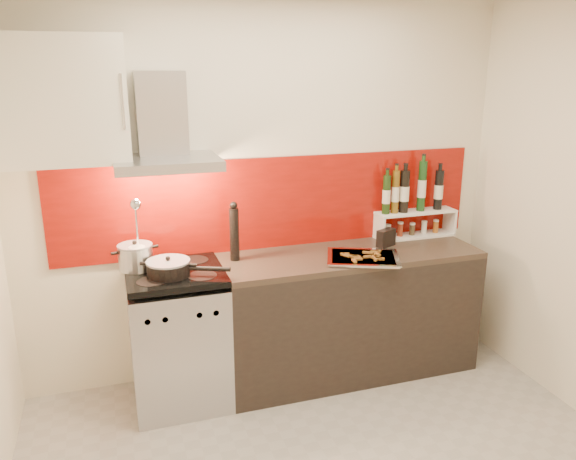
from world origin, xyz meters
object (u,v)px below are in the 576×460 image
object	(u,v)px
stock_pot	(136,257)
pepper_mill	(234,232)
range_stove	(179,338)
saute_pan	(170,268)
counter	(348,312)
baking_tray	(363,257)

from	to	relation	value
stock_pot	pepper_mill	xyz separation A→B (m)	(0.63, -0.00, 0.10)
range_stove	saute_pan	xyz separation A→B (m)	(-0.04, -0.08, 0.52)
counter	baking_tray	world-z (taller)	baking_tray
pepper_mill	baking_tray	xyz separation A→B (m)	(0.81, -0.26, -0.18)
counter	baking_tray	xyz separation A→B (m)	(0.02, -0.16, 0.47)
stock_pot	pepper_mill	distance (m)	0.64
range_stove	counter	bearing A→B (deg)	0.23
counter	stock_pot	size ratio (longest dim) A/B	8.32
pepper_mill	baking_tray	bearing A→B (deg)	-17.75
saute_pan	pepper_mill	xyz separation A→B (m)	(0.45, 0.18, 0.13)
stock_pot	baking_tray	world-z (taller)	stock_pot
range_stove	pepper_mill	bearing A→B (deg)	13.87
range_stove	pepper_mill	xyz separation A→B (m)	(0.41, 0.10, 0.65)
stock_pot	baking_tray	xyz separation A→B (m)	(1.44, -0.26, -0.07)
counter	pepper_mill	world-z (taller)	pepper_mill
counter	stock_pot	world-z (taller)	stock_pot
counter	stock_pot	bearing A→B (deg)	176.07
range_stove	stock_pot	bearing A→B (deg)	155.29
saute_pan	pepper_mill	world-z (taller)	pepper_mill
range_stove	pepper_mill	distance (m)	0.78
saute_pan	pepper_mill	size ratio (longest dim) A/B	1.23
range_stove	baking_tray	size ratio (longest dim) A/B	1.59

